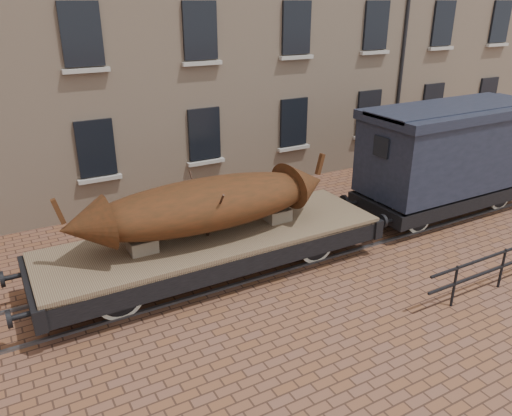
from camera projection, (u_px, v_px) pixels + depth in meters
ground at (250, 265)px, 12.76m from camera, size 90.00×90.00×0.00m
rail_track at (250, 264)px, 12.75m from camera, size 30.00×1.52×0.06m
flatcar_wagon at (214, 242)px, 11.98m from camera, size 9.28×2.52×1.40m
iron_boat at (206, 204)px, 11.51m from camera, size 6.60×1.92×1.58m
goods_van at (452, 148)px, 15.08m from camera, size 6.59×2.40×3.41m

